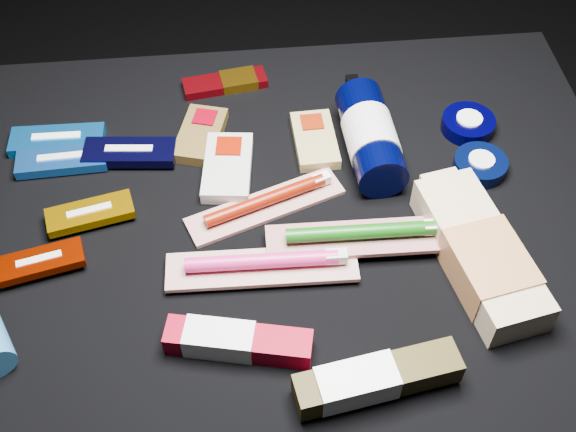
{
  "coord_description": "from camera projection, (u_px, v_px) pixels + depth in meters",
  "views": [
    {
      "loc": [
        -0.04,
        -0.59,
        1.16
      ],
      "look_at": [
        0.01,
        0.01,
        0.42
      ],
      "focal_mm": 45.0,
      "sensor_mm": 36.0,
      "label": 1
    }
  ],
  "objects": [
    {
      "name": "ground",
      "position": [
        280.0,
        372.0,
        1.27
      ],
      "size": [
        3.0,
        3.0,
        0.0
      ],
      "primitive_type": "plane",
      "color": "black",
      "rests_on": "ground"
    },
    {
      "name": "cloth_table",
      "position": [
        279.0,
        312.0,
        1.12
      ],
      "size": [
        0.98,
        0.78,
        0.4
      ],
      "primitive_type": "cube",
      "color": "black",
      "rests_on": "ground"
    },
    {
      "name": "luna_bar_0",
      "position": [
        57.0,
        140.0,
        1.06
      ],
      "size": [
        0.14,
        0.05,
        0.02
      ],
      "rotation": [
        0.0,
        0.0,
        -0.02
      ],
      "color": "blue",
      "rests_on": "cloth_table"
    },
    {
      "name": "luna_bar_1",
      "position": [
        62.0,
        160.0,
        1.03
      ],
      "size": [
        0.13,
        0.05,
        0.02
      ],
      "rotation": [
        0.0,
        0.0,
        0.04
      ],
      "color": "blue",
      "rests_on": "cloth_table"
    },
    {
      "name": "luna_bar_2",
      "position": [
        130.0,
        152.0,
        1.04
      ],
      "size": [
        0.14,
        0.06,
        0.02
      ],
      "rotation": [
        0.0,
        0.0,
        -0.1
      ],
      "color": "black",
      "rests_on": "cloth_table"
    },
    {
      "name": "luna_bar_3",
      "position": [
        90.0,
        213.0,
        0.96
      ],
      "size": [
        0.12,
        0.07,
        0.02
      ],
      "rotation": [
        0.0,
        0.0,
        0.22
      ],
      "color": "#AF7700",
      "rests_on": "cloth_table"
    },
    {
      "name": "luna_bar_4",
      "position": [
        40.0,
        262.0,
        0.91
      ],
      "size": [
        0.12,
        0.06,
        0.01
      ],
      "rotation": [
        0.0,
        0.0,
        0.23
      ],
      "color": "#8B1600",
      "rests_on": "cloth_table"
    },
    {
      "name": "clif_bar_0",
      "position": [
        201.0,
        133.0,
        1.07
      ],
      "size": [
        0.09,
        0.12,
        0.02
      ],
      "rotation": [
        0.0,
        0.0,
        -0.28
      ],
      "color": "brown",
      "rests_on": "cloth_table"
    },
    {
      "name": "clif_bar_1",
      "position": [
        228.0,
        165.0,
        1.03
      ],
      "size": [
        0.08,
        0.13,
        0.02
      ],
      "rotation": [
        0.0,
        0.0,
        -0.12
      ],
      "color": "beige",
      "rests_on": "cloth_table"
    },
    {
      "name": "clif_bar_2",
      "position": [
        314.0,
        138.0,
        1.06
      ],
      "size": [
        0.06,
        0.11,
        0.02
      ],
      "rotation": [
        0.0,
        0.0,
        0.03
      ],
      "color": "#A19150",
      "rests_on": "cloth_table"
    },
    {
      "name": "power_bar",
      "position": [
        229.0,
        82.0,
        1.14
      ],
      "size": [
        0.14,
        0.06,
        0.02
      ],
      "rotation": [
        0.0,
        0.0,
        0.15
      ],
      "color": "maroon",
      "rests_on": "cloth_table"
    },
    {
      "name": "lotion_bottle",
      "position": [
        370.0,
        136.0,
        1.03
      ],
      "size": [
        0.08,
        0.23,
        0.07
      ],
      "rotation": [
        0.0,
        0.0,
        0.04
      ],
      "color": "black",
      "rests_on": "cloth_table"
    },
    {
      "name": "cream_tin_upper",
      "position": [
        468.0,
        124.0,
        1.08
      ],
      "size": [
        0.08,
        0.08,
        0.02
      ],
      "rotation": [
        0.0,
        0.0,
        -0.36
      ],
      "color": "black",
      "rests_on": "cloth_table"
    },
    {
      "name": "cream_tin_lower",
      "position": [
        480.0,
        165.0,
        1.02
      ],
      "size": [
        0.08,
        0.08,
        0.02
      ],
      "rotation": [
        0.0,
        0.0,
        0.05
      ],
      "color": "black",
      "rests_on": "cloth_table"
    },
    {
      "name": "bodywash_bottle",
      "position": [
        480.0,
        255.0,
        0.91
      ],
      "size": [
        0.13,
        0.26,
        0.05
      ],
      "rotation": [
        0.0,
        0.0,
        0.2
      ],
      "color": "beige",
      "rests_on": "cloth_table"
    },
    {
      "name": "toothbrush_pack_0",
      "position": [
        267.0,
        203.0,
        0.98
      ],
      "size": [
        0.23,
        0.12,
        0.02
      ],
      "rotation": [
        0.0,
        0.0,
        0.35
      ],
      "color": "silver",
      "rests_on": "cloth_table"
    },
    {
      "name": "toothbrush_pack_1",
      "position": [
        265.0,
        264.0,
        0.91
      ],
      "size": [
        0.24,
        0.06,
        0.03
      ],
      "rotation": [
        0.0,
        0.0,
        -0.03
      ],
      "color": "silver",
      "rests_on": "cloth_table"
    },
    {
      "name": "toothbrush_pack_2",
      "position": [
        364.0,
        235.0,
        0.93
      ],
      "size": [
        0.25,
        0.06,
        0.03
      ],
      "rotation": [
        0.0,
        0.0,
        -0.02
      ],
      "color": "#A49D98",
      "rests_on": "cloth_table"
    },
    {
      "name": "toothpaste_carton_red",
      "position": [
        232.0,
        341.0,
        0.84
      ],
      "size": [
        0.18,
        0.07,
        0.03
      ],
      "rotation": [
        0.0,
        0.0,
        -0.22
      ],
      "color": "maroon",
      "rests_on": "cloth_table"
    },
    {
      "name": "toothpaste_carton_green",
      "position": [
        370.0,
        380.0,
        0.8
      ],
      "size": [
        0.19,
        0.07,
        0.04
      ],
      "rotation": [
        0.0,
        0.0,
        0.16
      ],
      "color": "#342A0B",
      "rests_on": "cloth_table"
    }
  ]
}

